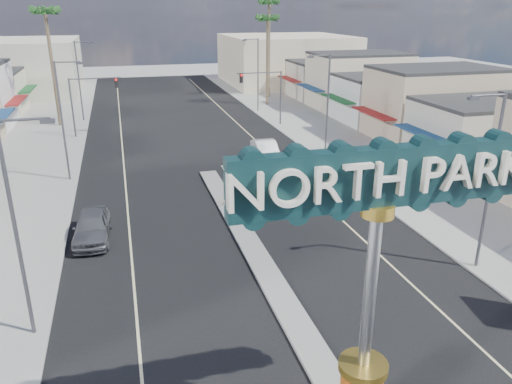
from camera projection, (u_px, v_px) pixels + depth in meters
ground at (206, 169)px, 41.18m from camera, size 160.00×160.00×0.00m
road at (206, 169)px, 41.18m from camera, size 20.00×120.00×0.01m
median_island at (257, 256)px, 26.70m from camera, size 1.30×30.00×0.16m
sidewalk_left at (23, 184)px, 37.70m from camera, size 8.00×120.00×0.12m
sidewalk_right at (360, 156)px, 44.63m from camera, size 8.00×120.00×0.12m
storefront_row_right at (390, 95)px, 57.82m from camera, size 12.00×42.00×6.00m
backdrop_far_left at (9, 67)px, 75.00m from camera, size 20.00×20.00×8.00m
backdrop_far_right at (286, 60)px, 85.89m from camera, size 20.00×20.00×8.00m
gateway_sign at (373, 265)px, 13.79m from camera, size 8.20×1.50×9.15m
traffic_signal_left at (90, 95)px, 50.06m from camera, size 5.09×0.45×6.00m
traffic_signal_right at (265, 88)px, 54.61m from camera, size 5.09×0.45×6.00m
streetlight_l_near at (19, 221)px, 18.76m from camera, size 2.03×0.22×9.00m
streetlight_l_mid at (64, 116)px, 36.83m from camera, size 2.03×0.22×9.00m
streetlight_l_far at (80, 77)px, 56.71m from camera, size 2.03×0.22×9.00m
streetlight_r_near at (489, 175)px, 23.92m from camera, size 2.03×0.22×9.00m
streetlight_r_mid at (326, 102)px, 41.99m from camera, size 2.03×0.22×9.00m
streetlight_r_far at (257, 71)px, 61.87m from camera, size 2.03×0.22×9.00m
palm_left_far at (46, 18)px, 52.02m from camera, size 2.60×2.60×13.10m
palm_right_mid at (268, 23)px, 64.18m from camera, size 2.60×2.60×12.10m
palm_right_far at (269, 8)px, 69.48m from camera, size 2.60×2.60×14.10m
car_parked_left at (92, 227)px, 28.50m from camera, size 2.19×4.97×1.66m
car_parked_right at (266, 151)px, 43.25m from camera, size 2.12×5.30×1.71m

